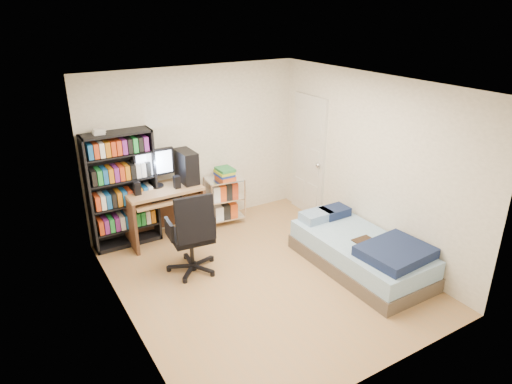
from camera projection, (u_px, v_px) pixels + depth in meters
room at (264, 189)px, 5.52m from camera, size 3.58×4.08×2.58m
media_shelf at (122, 189)px, 6.52m from camera, size 0.96×0.32×1.78m
computer_desk at (169, 190)px, 6.80m from camera, size 1.10×0.64×1.39m
office_chair at (193, 247)px, 5.99m from camera, size 0.75×0.75×1.15m
wire_cart at (224, 187)px, 7.28m from camera, size 0.63×0.49×0.94m
bed at (362, 252)px, 6.10m from camera, size 0.98×1.96×0.56m
door at (309, 156)px, 7.50m from camera, size 0.12×0.80×2.00m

